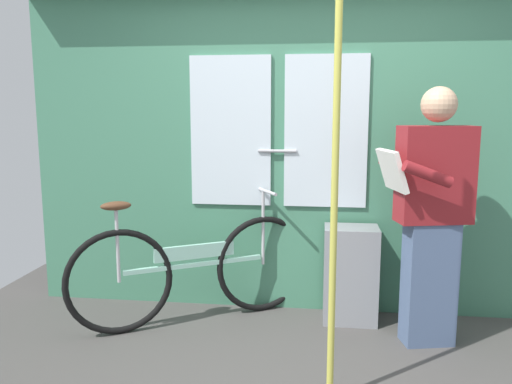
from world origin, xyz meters
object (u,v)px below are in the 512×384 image
trash_bin_by_wall (350,274)px  handrail_pole (335,181)px  passenger_reading_newspaper (432,212)px  bicycle_near_door (194,270)px

trash_bin_by_wall → handrail_pole: size_ratio=0.30×
passenger_reading_newspaper → handrail_pole: handrail_pole is taller
bicycle_near_door → passenger_reading_newspaper: (1.58, -0.14, 0.49)m
bicycle_near_door → trash_bin_by_wall: size_ratio=2.26×
handrail_pole → bicycle_near_door: bearing=136.2°
passenger_reading_newspaper → trash_bin_by_wall: size_ratio=2.39×
trash_bin_by_wall → passenger_reading_newspaper: bearing=-32.5°
passenger_reading_newspaper → trash_bin_by_wall: passenger_reading_newspaper is taller
passenger_reading_newspaper → handrail_pole: 1.04m
passenger_reading_newspaper → bicycle_near_door: bearing=-17.6°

